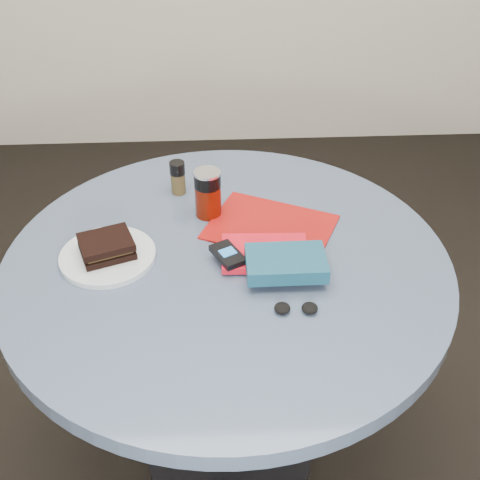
{
  "coord_description": "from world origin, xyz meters",
  "views": [
    {
      "loc": [
        -0.02,
        -1.05,
        1.59
      ],
      "look_at": [
        0.03,
        0.0,
        0.8
      ],
      "focal_mm": 45.0,
      "sensor_mm": 36.0,
      "label": 1
    }
  ],
  "objects_px": {
    "red_book": "(265,253)",
    "headphones": "(296,308)",
    "pepper_grinder": "(178,177)",
    "plate": "(108,256)",
    "mp3_player": "(228,255)",
    "table": "(228,311)",
    "sandwich": "(107,246)",
    "novel": "(286,263)",
    "soda_can": "(208,193)",
    "magazine": "(270,227)"
  },
  "relations": [
    {
      "from": "red_book",
      "to": "headphones",
      "type": "xyz_separation_m",
      "value": [
        0.05,
        -0.18,
        -0.0
      ]
    },
    {
      "from": "pepper_grinder",
      "to": "headphones",
      "type": "height_order",
      "value": "pepper_grinder"
    },
    {
      "from": "plate",
      "to": "mp3_player",
      "type": "relative_size",
      "value": 2.16
    },
    {
      "from": "table",
      "to": "sandwich",
      "type": "relative_size",
      "value": 7.25
    },
    {
      "from": "mp3_player",
      "to": "novel",
      "type": "bearing_deg",
      "value": -20.95
    },
    {
      "from": "soda_can",
      "to": "novel",
      "type": "height_order",
      "value": "soda_can"
    },
    {
      "from": "plate",
      "to": "mp3_player",
      "type": "height_order",
      "value": "mp3_player"
    },
    {
      "from": "red_book",
      "to": "novel",
      "type": "height_order",
      "value": "novel"
    },
    {
      "from": "soda_can",
      "to": "pepper_grinder",
      "type": "height_order",
      "value": "soda_can"
    },
    {
      "from": "novel",
      "to": "sandwich",
      "type": "bearing_deg",
      "value": 167.64
    },
    {
      "from": "red_book",
      "to": "plate",
      "type": "bearing_deg",
      "value": 179.52
    },
    {
      "from": "soda_can",
      "to": "mp3_player",
      "type": "relative_size",
      "value": 1.22
    },
    {
      "from": "red_book",
      "to": "mp3_player",
      "type": "bearing_deg",
      "value": -164.39
    },
    {
      "from": "table",
      "to": "red_book",
      "type": "relative_size",
      "value": 5.22
    },
    {
      "from": "magazine",
      "to": "novel",
      "type": "relative_size",
      "value": 1.68
    },
    {
      "from": "magazine",
      "to": "headphones",
      "type": "bearing_deg",
      "value": -59.84
    },
    {
      "from": "sandwich",
      "to": "mp3_player",
      "type": "relative_size",
      "value": 1.4
    },
    {
      "from": "table",
      "to": "headphones",
      "type": "height_order",
      "value": "headphones"
    },
    {
      "from": "pepper_grinder",
      "to": "red_book",
      "type": "bearing_deg",
      "value": -54.52
    },
    {
      "from": "plate",
      "to": "sandwich",
      "type": "bearing_deg",
      "value": 59.09
    },
    {
      "from": "table",
      "to": "soda_can",
      "type": "xyz_separation_m",
      "value": [
        -0.04,
        0.18,
        0.22
      ]
    },
    {
      "from": "plate",
      "to": "pepper_grinder",
      "type": "bearing_deg",
      "value": 60.65
    },
    {
      "from": "mp3_player",
      "to": "pepper_grinder",
      "type": "bearing_deg",
      "value": 111.21
    },
    {
      "from": "pepper_grinder",
      "to": "table",
      "type": "bearing_deg",
      "value": -67.61
    },
    {
      "from": "plate",
      "to": "sandwich",
      "type": "xyz_separation_m",
      "value": [
        0.0,
        0.0,
        0.03
      ]
    },
    {
      "from": "pepper_grinder",
      "to": "novel",
      "type": "relative_size",
      "value": 0.53
    },
    {
      "from": "soda_can",
      "to": "mp3_player",
      "type": "xyz_separation_m",
      "value": [
        0.04,
        -0.2,
        -0.03
      ]
    },
    {
      "from": "novel",
      "to": "headphones",
      "type": "bearing_deg",
      "value": -85.31
    },
    {
      "from": "magazine",
      "to": "mp3_player",
      "type": "xyz_separation_m",
      "value": [
        -0.11,
        -0.13,
        0.03
      ]
    },
    {
      "from": "pepper_grinder",
      "to": "plate",
      "type": "bearing_deg",
      "value": -119.35
    },
    {
      "from": "magazine",
      "to": "headphones",
      "type": "xyz_separation_m",
      "value": [
        0.02,
        -0.29,
        0.01
      ]
    },
    {
      "from": "red_book",
      "to": "headphones",
      "type": "height_order",
      "value": "red_book"
    },
    {
      "from": "headphones",
      "to": "plate",
      "type": "bearing_deg",
      "value": 154.43
    },
    {
      "from": "mp3_player",
      "to": "headphones",
      "type": "bearing_deg",
      "value": -49.81
    },
    {
      "from": "plate",
      "to": "soda_can",
      "type": "distance_m",
      "value": 0.28
    },
    {
      "from": "novel",
      "to": "mp3_player",
      "type": "distance_m",
      "value": 0.13
    },
    {
      "from": "red_book",
      "to": "mp3_player",
      "type": "relative_size",
      "value": 1.94
    },
    {
      "from": "magazine",
      "to": "pepper_grinder",
      "type": "bearing_deg",
      "value": 168.31
    },
    {
      "from": "table",
      "to": "soda_can",
      "type": "distance_m",
      "value": 0.29
    },
    {
      "from": "novel",
      "to": "headphones",
      "type": "height_order",
      "value": "novel"
    },
    {
      "from": "pepper_grinder",
      "to": "magazine",
      "type": "height_order",
      "value": "pepper_grinder"
    },
    {
      "from": "plate",
      "to": "soda_can",
      "type": "relative_size",
      "value": 1.76
    },
    {
      "from": "plate",
      "to": "soda_can",
      "type": "bearing_deg",
      "value": 35.75
    },
    {
      "from": "magazine",
      "to": "red_book",
      "type": "distance_m",
      "value": 0.12
    },
    {
      "from": "soda_can",
      "to": "mp3_player",
      "type": "distance_m",
      "value": 0.2
    },
    {
      "from": "table",
      "to": "sandwich",
      "type": "height_order",
      "value": "sandwich"
    },
    {
      "from": "pepper_grinder",
      "to": "magazine",
      "type": "bearing_deg",
      "value": -36.96
    },
    {
      "from": "headphones",
      "to": "table",
      "type": "bearing_deg",
      "value": 126.84
    },
    {
      "from": "table",
      "to": "headphones",
      "type": "distance_m",
      "value": 0.28
    },
    {
      "from": "plate",
      "to": "red_book",
      "type": "xyz_separation_m",
      "value": [
        0.35,
        -0.01,
        0.01
      ]
    }
  ]
}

